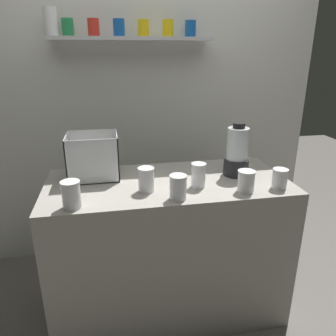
{
  "coord_description": "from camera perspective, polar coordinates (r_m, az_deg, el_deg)",
  "views": [
    {
      "loc": [
        -0.32,
        -1.7,
        1.61
      ],
      "look_at": [
        0.0,
        0.0,
        0.98
      ],
      "focal_mm": 34.36,
      "sensor_mm": 36.0,
      "label": 1
    }
  ],
  "objects": [
    {
      "name": "counter",
      "position": [
        2.08,
        0.0,
        -13.84
      ],
      "size": [
        1.4,
        0.64,
        0.9
      ],
      "primitive_type": "cube",
      "color": "#9E998E",
      "rests_on": "ground_plane"
    },
    {
      "name": "back_wall_unit",
      "position": [
        2.51,
        -3.47,
        12.15
      ],
      "size": [
        2.6,
        0.24,
        2.5
      ],
      "color": "silver",
      "rests_on": "ground_plane"
    },
    {
      "name": "juice_cup_carrot_far_left",
      "position": [
        1.6,
        -16.76,
        -4.78
      ],
      "size": [
        0.09,
        0.09,
        0.14
      ],
      "color": "white",
      "rests_on": "counter"
    },
    {
      "name": "juice_cup_mango_left",
      "position": [
        1.72,
        -3.88,
        -2.22
      ],
      "size": [
        0.09,
        0.09,
        0.13
      ],
      "color": "white",
      "rests_on": "counter"
    },
    {
      "name": "juice_cup_orange_rightmost",
      "position": [
        1.86,
        19.18,
        -1.93
      ],
      "size": [
        0.08,
        0.08,
        0.11
      ],
      "color": "white",
      "rests_on": "counter"
    },
    {
      "name": "ground_plane",
      "position": [
        2.36,
        0.0,
        -22.95
      ],
      "size": [
        8.0,
        8.0,
        0.0
      ],
      "primitive_type": "plane",
      "color": "slate"
    },
    {
      "name": "juice_cup_beet_far_right",
      "position": [
        1.76,
        13.65,
        -2.46
      ],
      "size": [
        0.09,
        0.09,
        0.12
      ],
      "color": "white",
      "rests_on": "counter"
    },
    {
      "name": "blender_pitcher",
      "position": [
        1.96,
        12.13,
        2.58
      ],
      "size": [
        0.15,
        0.15,
        0.32
      ],
      "color": "black",
      "rests_on": "counter"
    },
    {
      "name": "juice_cup_beet_middle",
      "position": [
        1.62,
        1.8,
        -3.58
      ],
      "size": [
        0.09,
        0.09,
        0.13
      ],
      "color": "white",
      "rests_on": "counter"
    },
    {
      "name": "juice_cup_orange_right",
      "position": [
        1.78,
        5.41,
        -1.48
      ],
      "size": [
        0.08,
        0.08,
        0.14
      ],
      "color": "white",
      "rests_on": "counter"
    },
    {
      "name": "carrot_display_bin",
      "position": [
        1.95,
        -13.06,
        0.71
      ],
      "size": [
        0.29,
        0.25,
        0.26
      ],
      "color": "white",
      "rests_on": "counter"
    }
  ]
}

